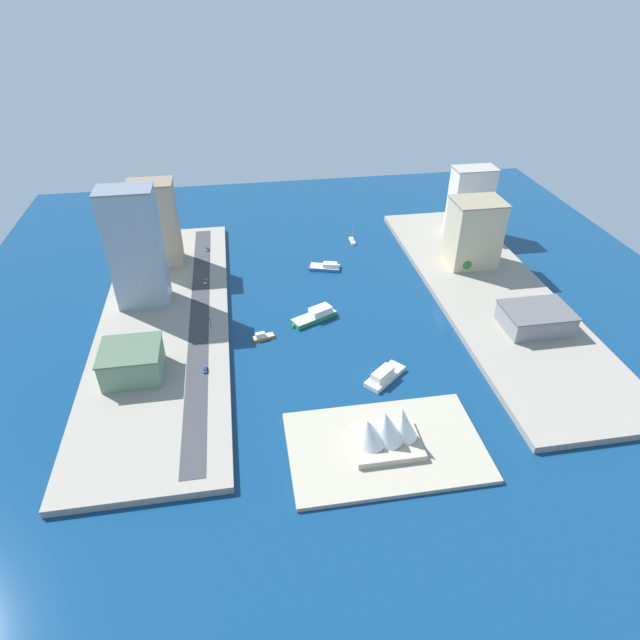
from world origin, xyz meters
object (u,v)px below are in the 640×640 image
warehouse_low_gray (536,318)px  hatchback_blue (205,369)px  hotel_broad_white (470,200)px  sedan_silver (207,249)px  ferry_white_commuter (384,375)px  terminal_long_green (132,362)px  traffic_light_waterfront (210,321)px  catamaran_blue (326,267)px  sailboat_small_white (352,241)px  van_white (205,281)px  tower_tall_glass (135,248)px  office_block_beige (474,233)px  apartment_midrise_tan (156,224)px  ferry_green_doubledeck (316,315)px  water_taxi_orange (263,337)px  opera_landmark (385,431)px

warehouse_low_gray → hatchback_blue: warehouse_low_gray is taller
hotel_broad_white → sedan_silver: hotel_broad_white is taller
hotel_broad_white → ferry_white_commuter: bearing=56.0°
terminal_long_green → traffic_light_waterfront: terminal_long_green is taller
sedan_silver → catamaran_blue: bearing=156.9°
hotel_broad_white → sailboat_small_white: bearing=-0.3°
hotel_broad_white → van_white: size_ratio=9.37×
ferry_white_commuter → catamaran_blue: size_ratio=1.07×
terminal_long_green → tower_tall_glass: (1.47, -67.14, 26.47)m
ferry_white_commuter → traffic_light_waterfront: (82.99, -52.10, 5.60)m
sailboat_small_white → hatchback_blue: sailboat_small_white is taller
hatchback_blue → traffic_light_waterfront: (-2.53, -36.27, 3.42)m
warehouse_low_gray → sedan_silver: (175.91, -121.83, -4.88)m
sedan_silver → traffic_light_waterfront: size_ratio=0.73×
catamaran_blue → sailboat_small_white: 44.70m
sailboat_small_white → office_block_beige: bearing=143.5°
hotel_broad_white → traffic_light_waterfront: bearing=28.0°
tower_tall_glass → hatchback_blue: bearing=116.4°
van_white → warehouse_low_gray: bearing=156.5°
warehouse_low_gray → apartment_midrise_tan: apartment_midrise_tan is taller
ferry_white_commuter → van_white: ferry_white_commuter is taller
warehouse_low_gray → apartment_midrise_tan: bearing=-28.1°
ferry_green_doubledeck → sailboat_small_white: bearing=-113.7°
catamaran_blue → hatchback_blue: 124.30m
terminal_long_green → hatchback_blue: (-33.31, 2.79, -6.75)m
ferry_green_doubledeck → sailboat_small_white: 102.02m
warehouse_low_gray → hatchback_blue: size_ratio=7.10×
traffic_light_waterfront → van_white: bearing=-85.7°
ferry_white_commuter → terminal_long_green: size_ratio=0.83×
sailboat_small_white → sedan_silver: bearing=2.2°
water_taxi_orange → office_block_beige: 152.85m
water_taxi_orange → apartment_midrise_tan: 112.63m
sailboat_small_white → tower_tall_glass: bearing=25.4°
hatchback_blue → van_white: bearing=-89.2°
hotel_broad_white → terminal_long_green: bearing=30.9°
ferry_white_commuter → sailboat_small_white: size_ratio=1.78×
tower_tall_glass → traffic_light_waterfront: bearing=137.9°
traffic_light_waterfront → sailboat_small_white: bearing=-135.3°
hotel_broad_white → sedan_silver: size_ratio=9.70×
ferry_white_commuter → opera_landmark: opera_landmark is taller
catamaran_blue → van_white: bearing=8.9°
ferry_white_commuter → ferry_green_doubledeck: size_ratio=0.84×
sailboat_small_white → terminal_long_green: bearing=44.3°
water_taxi_orange → catamaran_blue: bearing=-123.2°
office_block_beige → hatchback_blue: bearing=26.7°
sedan_silver → office_block_beige: bearing=164.9°
warehouse_low_gray → office_block_beige: bearing=-85.4°
water_taxi_orange → office_block_beige: size_ratio=0.30×
apartment_midrise_tan → catamaran_blue: bearing=169.2°
ferry_green_doubledeck → office_block_beige: size_ratio=0.65×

